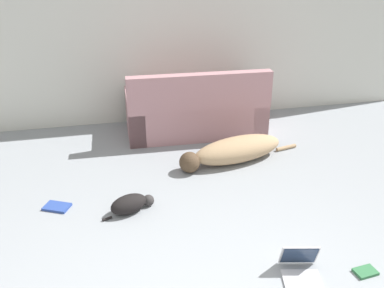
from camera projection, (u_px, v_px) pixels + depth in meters
The scene contains 7 objects.
wall_back at pixel (143, 26), 5.49m from camera, with size 7.83×0.06×2.56m.
couch at pixel (196, 113), 5.49m from camera, with size 1.77×0.83×0.87m.
dog at pixel (234, 151), 4.81m from camera, with size 1.53×0.61×0.28m.
cat at pixel (131, 204), 3.93m from camera, with size 0.51×0.30×0.17m.
laptop_open at pixel (300, 265), 3.20m from camera, with size 0.34×0.37×0.23m.
book_green at pixel (365, 272), 3.22m from camera, with size 0.18×0.13×0.02m.
book_blue at pixel (57, 207), 4.01m from camera, with size 0.28×0.24×0.02m.
Camera 1 is at (-0.60, -1.50, 2.26)m, focal length 40.00 mm.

